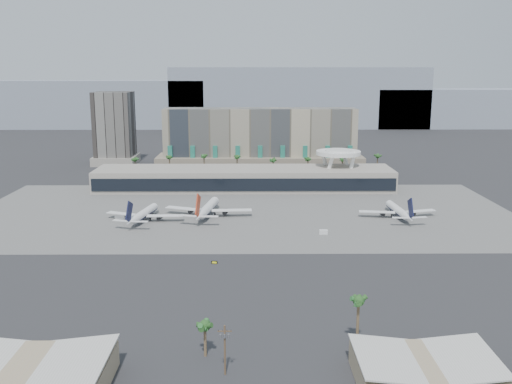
{
  "coord_description": "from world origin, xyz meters",
  "views": [
    {
      "loc": [
        3.98,
        -213.53,
        67.69
      ],
      "look_at": [
        6.17,
        40.0,
        13.03
      ],
      "focal_mm": 40.0,
      "sensor_mm": 36.0,
      "label": 1
    }
  ],
  "objects_px": {
    "utility_pole": "(225,346)",
    "airliner_right": "(398,211)",
    "service_vehicle_a": "(121,216)",
    "service_vehicle_b": "(324,232)",
    "airliner_centre": "(208,208)",
    "taxiway_sign": "(214,262)",
    "airliner_left": "(143,214)"
  },
  "relations": [
    {
      "from": "airliner_centre",
      "to": "service_vehicle_a",
      "type": "height_order",
      "value": "airliner_centre"
    },
    {
      "from": "service_vehicle_a",
      "to": "service_vehicle_b",
      "type": "height_order",
      "value": "service_vehicle_a"
    },
    {
      "from": "airliner_left",
      "to": "airliner_centre",
      "type": "bearing_deg",
      "value": 27.13
    },
    {
      "from": "utility_pole",
      "to": "airliner_right",
      "type": "height_order",
      "value": "airliner_right"
    },
    {
      "from": "airliner_centre",
      "to": "airliner_right",
      "type": "bearing_deg",
      "value": 6.71
    },
    {
      "from": "airliner_right",
      "to": "service_vehicle_a",
      "type": "xyz_separation_m",
      "value": [
        -128.98,
        -0.9,
        -2.04
      ]
    },
    {
      "from": "utility_pole",
      "to": "airliner_right",
      "type": "xyz_separation_m",
      "value": [
        74.61,
        139.44,
        -3.84
      ]
    },
    {
      "from": "airliner_left",
      "to": "airliner_right",
      "type": "bearing_deg",
      "value": 13.21
    },
    {
      "from": "airliner_left",
      "to": "taxiway_sign",
      "type": "height_order",
      "value": "airliner_left"
    },
    {
      "from": "utility_pole",
      "to": "airliner_centre",
      "type": "relative_size",
      "value": 0.28
    },
    {
      "from": "taxiway_sign",
      "to": "service_vehicle_b",
      "type": "bearing_deg",
      "value": 49.59
    },
    {
      "from": "airliner_centre",
      "to": "service_vehicle_a",
      "type": "distance_m",
      "value": 40.09
    },
    {
      "from": "utility_pole",
      "to": "service_vehicle_b",
      "type": "xyz_separation_m",
      "value": [
        36.32,
        112.38,
        -6.24
      ]
    },
    {
      "from": "service_vehicle_a",
      "to": "taxiway_sign",
      "type": "height_order",
      "value": "service_vehicle_a"
    },
    {
      "from": "utility_pole",
      "to": "airliner_centre",
      "type": "xyz_separation_m",
      "value": [
        -14.57,
        142.7,
        -3.38
      ]
    },
    {
      "from": "service_vehicle_a",
      "to": "service_vehicle_b",
      "type": "xyz_separation_m",
      "value": [
        90.69,
        -26.16,
        -0.36
      ]
    },
    {
      "from": "airliner_centre",
      "to": "service_vehicle_a",
      "type": "relative_size",
      "value": 8.33
    },
    {
      "from": "airliner_left",
      "to": "service_vehicle_b",
      "type": "xyz_separation_m",
      "value": [
        79.47,
        -21.9,
        -2.42
      ]
    },
    {
      "from": "service_vehicle_b",
      "to": "service_vehicle_a",
      "type": "bearing_deg",
      "value": 168.91
    },
    {
      "from": "utility_pole",
      "to": "airliner_right",
      "type": "relative_size",
      "value": 0.32
    },
    {
      "from": "airliner_left",
      "to": "service_vehicle_a",
      "type": "distance_m",
      "value": 12.17
    },
    {
      "from": "airliner_centre",
      "to": "taxiway_sign",
      "type": "bearing_deg",
      "value": -74.92
    },
    {
      "from": "service_vehicle_a",
      "to": "taxiway_sign",
      "type": "xyz_separation_m",
      "value": [
        47.19,
        -63.08,
        -0.76
      ]
    },
    {
      "from": "service_vehicle_a",
      "to": "service_vehicle_b",
      "type": "bearing_deg",
      "value": 4.66
    },
    {
      "from": "airliner_left",
      "to": "taxiway_sign",
      "type": "bearing_deg",
      "value": -47.85
    },
    {
      "from": "airliner_right",
      "to": "utility_pole",
      "type": "bearing_deg",
      "value": -122.03
    },
    {
      "from": "airliner_left",
      "to": "airliner_right",
      "type": "xyz_separation_m",
      "value": [
        117.76,
        5.15,
        -0.02
      ]
    },
    {
      "from": "airliner_centre",
      "to": "airliner_right",
      "type": "relative_size",
      "value": 1.13
    },
    {
      "from": "utility_pole",
      "to": "airliner_left",
      "type": "xyz_separation_m",
      "value": [
        -43.15,
        134.28,
        -3.82
      ]
    },
    {
      "from": "airliner_right",
      "to": "service_vehicle_a",
      "type": "bearing_deg",
      "value": 176.52
    },
    {
      "from": "airliner_left",
      "to": "service_vehicle_a",
      "type": "bearing_deg",
      "value": 169.94
    },
    {
      "from": "service_vehicle_b",
      "to": "airliner_centre",
      "type": "bearing_deg",
      "value": 154.21
    }
  ]
}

